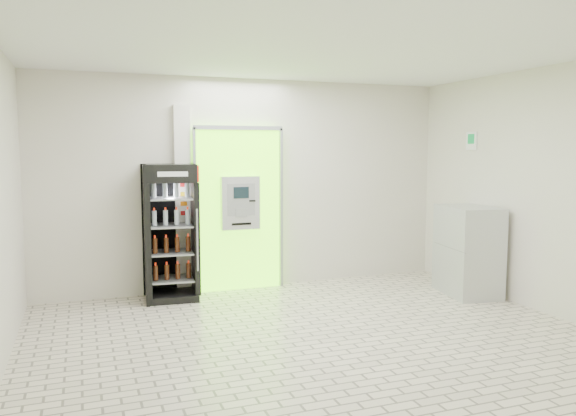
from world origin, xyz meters
TOP-DOWN VIEW (x-y plane):
  - ground at (0.00, 0.00)m, footprint 6.00×6.00m
  - room_shell at (0.00, 0.00)m, footprint 6.00×6.00m
  - atm_assembly at (-0.20, 2.41)m, footprint 1.30×0.24m
  - pillar at (-0.98, 2.45)m, footprint 0.22×0.11m
  - beverage_cooler at (-1.20, 2.20)m, footprint 0.73×0.68m
  - steel_cabinet at (2.68, 1.01)m, footprint 0.76×1.00m
  - exit_sign at (2.99, 1.40)m, footprint 0.02×0.22m

SIDE VIEW (x-z plane):
  - ground at x=0.00m, z-range 0.00..0.00m
  - steel_cabinet at x=2.68m, z-range 0.00..1.22m
  - beverage_cooler at x=-1.20m, z-range -0.04..1.77m
  - atm_assembly at x=-0.20m, z-range 0.01..2.34m
  - pillar at x=-0.98m, z-range 0.00..2.60m
  - room_shell at x=0.00m, z-range -1.16..4.84m
  - exit_sign at x=2.99m, z-range 1.99..2.25m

